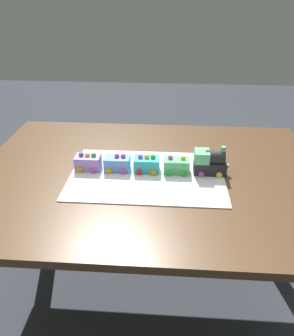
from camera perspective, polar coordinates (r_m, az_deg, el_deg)
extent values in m
plane|color=#2D3038|center=(1.81, 0.34, -21.34)|extent=(8.00, 8.00, 0.00)
cube|color=#4C331E|center=(1.33, 0.44, -1.29)|extent=(1.40, 1.00, 0.03)
cube|color=#4C331E|center=(1.98, 20.13, -4.49)|extent=(0.07, 0.07, 0.71)
cube|color=#4C331E|center=(2.02, -17.21, -3.14)|extent=(0.07, 0.07, 0.71)
cube|color=silver|center=(1.30, 0.00, -1.23)|extent=(0.60, 0.40, 0.00)
cube|color=#232328|center=(1.32, 10.77, 0.16)|extent=(0.12, 0.06, 0.05)
cylinder|color=#232328|center=(1.30, 11.64, 1.83)|extent=(0.07, 0.05, 0.05)
cube|color=#59CC7A|center=(1.29, 9.46, 2.03)|extent=(0.06, 0.06, 0.04)
cylinder|color=#59CC7A|center=(1.29, 13.01, 3.01)|extent=(0.02, 0.02, 0.03)
sphere|color=#F4EFCC|center=(1.33, 13.74, 0.34)|extent=(0.02, 0.02, 0.02)
cylinder|color=green|center=(1.36, 12.01, 0.34)|extent=(0.02, 0.01, 0.02)
cylinder|color=green|center=(1.35, 9.13, 0.44)|extent=(0.02, 0.01, 0.02)
cylinder|color=yellow|center=(1.30, 12.37, -1.22)|extent=(0.02, 0.01, 0.02)
cylinder|color=#D84CB2|center=(1.29, 9.35, -1.12)|extent=(0.02, 0.01, 0.02)
cube|color=#59CC7A|center=(1.31, 5.11, 0.47)|extent=(0.10, 0.06, 0.06)
cylinder|color=#D84CB2|center=(1.35, 6.23, 0.54)|extent=(0.02, 0.01, 0.02)
cylinder|color=red|center=(1.35, 3.90, 0.62)|extent=(0.02, 0.01, 0.02)
cylinder|color=green|center=(1.29, 6.31, -1.02)|extent=(0.02, 0.01, 0.02)
cylinder|color=green|center=(1.28, 3.86, -0.94)|extent=(0.02, 0.01, 0.02)
sphere|color=#D84CB2|center=(1.29, 4.07, 1.82)|extent=(0.02, 0.02, 0.02)
sphere|color=yellow|center=(1.29, 6.28, 1.74)|extent=(0.02, 0.02, 0.02)
cube|color=#38B7C6|center=(1.31, -0.05, 0.64)|extent=(0.10, 0.06, 0.06)
cylinder|color=orange|center=(1.35, 1.22, 0.72)|extent=(0.02, 0.01, 0.02)
cylinder|color=green|center=(1.35, -1.11, 0.80)|extent=(0.02, 0.01, 0.02)
cylinder|color=orange|center=(1.29, 1.06, -0.84)|extent=(0.02, 0.01, 0.02)
cylinder|color=red|center=(1.29, -1.38, -0.75)|extent=(0.02, 0.01, 0.02)
sphere|color=yellow|center=(1.29, -0.05, 1.96)|extent=(0.02, 0.02, 0.02)
sphere|color=#D84CB2|center=(1.30, -1.16, 1.99)|extent=(0.02, 0.02, 0.02)
sphere|color=green|center=(1.29, 1.05, 1.92)|extent=(0.02, 0.02, 0.02)
cube|color=#669EEA|center=(1.32, -5.16, 0.81)|extent=(0.10, 0.06, 0.06)
cylinder|color=green|center=(1.36, -3.76, 0.88)|extent=(0.02, 0.01, 0.02)
cylinder|color=#4C59D8|center=(1.37, -6.05, 0.96)|extent=(0.02, 0.01, 0.02)
cylinder|color=#D84CB2|center=(1.30, -4.16, -0.65)|extent=(0.02, 0.01, 0.02)
cylinder|color=orange|center=(1.30, -6.55, -0.56)|extent=(0.02, 0.01, 0.02)
sphere|color=#D84CB2|center=(1.31, -5.23, 2.12)|extent=(0.02, 0.02, 0.02)
sphere|color=#D84CB2|center=(1.30, -4.14, 2.09)|extent=(0.02, 0.02, 0.02)
cube|color=#AD84E0|center=(1.35, -10.13, 0.97)|extent=(0.10, 0.06, 0.06)
cylinder|color=yellow|center=(1.38, -8.63, 1.04)|extent=(0.02, 0.01, 0.02)
cylinder|color=orange|center=(1.39, -10.84, 1.11)|extent=(0.02, 0.01, 0.02)
cylinder|color=#D84CB2|center=(1.32, -9.25, -0.47)|extent=(0.02, 0.01, 0.02)
cylinder|color=orange|center=(1.33, -11.56, -0.38)|extent=(0.02, 0.01, 0.02)
sphere|color=yellow|center=(1.33, -10.26, 2.26)|extent=(0.02, 0.02, 0.02)
sphere|color=#4C59D8|center=(1.34, -11.30, 2.28)|extent=(0.02, 0.02, 0.02)
sphere|color=green|center=(1.32, -9.21, 2.23)|extent=(0.02, 0.02, 0.02)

